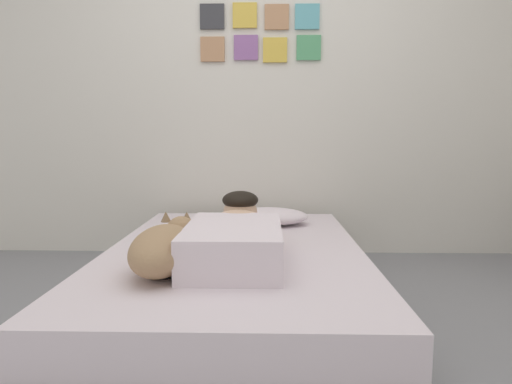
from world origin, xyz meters
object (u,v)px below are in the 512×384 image
Objects in this scene: dog at (166,247)px; pillow at (268,216)px; bed at (235,278)px; cell_phone at (163,273)px; person_lying at (236,234)px; coffee_cup at (258,222)px.

pillow is at bearing 66.53° from dog.
bed is 3.61× the size of dog.
pillow is 1.14m from cell_phone.
person_lying is at bearing 40.92° from dog.
dog reaches higher than pillow.
cell_phone is (-0.27, -0.46, 0.17)m from bed.
coffee_cup is at bearing 77.28° from bed.
person_lying is 0.66m from coffee_cup.
dog is (-0.44, -1.01, 0.05)m from pillow.
bed is at bearing -102.72° from coffee_cup.
cell_phone is at bearing -112.52° from pillow.
person_lying reaches higher than coffee_cup.
dog is at bearing -122.77° from bed.
dog is 0.97m from coffee_cup.
coffee_cup is 1.01m from cell_phone.
cell_phone is (-0.37, -0.94, -0.03)m from coffee_cup.
person_lying reaches higher than pillow.
bed is 2.25× the size of person_lying.
dog is (-0.27, -0.41, 0.27)m from bed.
pillow is 0.13m from coffee_cup.
dog is 4.11× the size of cell_phone.
coffee_cup is 0.89× the size of cell_phone.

